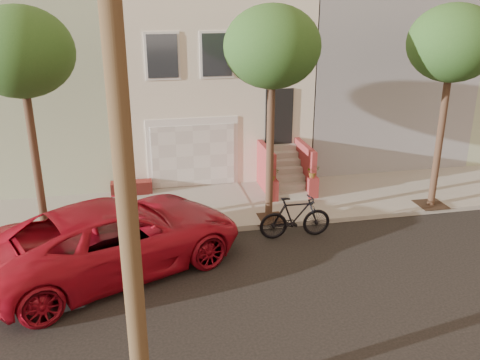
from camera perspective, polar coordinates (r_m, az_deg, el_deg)
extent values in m
plane|color=black|center=(12.33, 3.33, -12.72)|extent=(90.00, 90.00, 0.00)
cube|color=gray|center=(16.92, -1.33, -2.86)|extent=(40.00, 3.70, 0.15)
cube|color=beige|center=(21.58, -4.31, 11.99)|extent=(7.00, 8.00, 7.00)
cube|color=gray|center=(21.77, -22.66, 10.61)|extent=(6.50, 8.00, 7.00)
cube|color=gray|center=(23.45, 12.79, 12.21)|extent=(6.50, 8.00, 7.00)
cube|color=silver|center=(18.09, -5.26, 3.06)|extent=(3.20, 0.12, 2.50)
cube|color=silver|center=(18.06, -5.22, 2.71)|extent=(2.90, 0.06, 2.20)
cube|color=gray|center=(16.76, -4.36, -2.83)|extent=(3.20, 3.70, 0.02)
cube|color=maroon|center=(18.02, -11.99, -0.83)|extent=(1.40, 0.45, 0.44)
cube|color=black|center=(18.33, 4.38, 7.04)|extent=(1.00, 0.06, 2.00)
cube|color=#3F4751|center=(17.29, -8.64, 13.49)|extent=(1.00, 0.06, 1.40)
cube|color=silver|center=(17.31, -8.65, 13.50)|extent=(1.15, 0.05, 1.55)
cube|color=#3F4751|center=(17.48, -2.58, 13.76)|extent=(1.00, 0.06, 1.40)
cube|color=silver|center=(17.50, -2.59, 13.77)|extent=(1.15, 0.05, 1.55)
cube|color=#3F4751|center=(17.86, 3.30, 13.89)|extent=(1.00, 0.06, 1.40)
cube|color=silver|center=(17.88, 3.29, 13.89)|extent=(1.15, 0.05, 1.55)
cube|color=gray|center=(17.38, 5.80, -1.70)|extent=(1.20, 0.28, 0.20)
cube|color=gray|center=(17.56, 5.55, -0.76)|extent=(1.20, 0.28, 0.20)
cube|color=gray|center=(17.74, 5.31, 0.16)|extent=(1.20, 0.28, 0.20)
cube|color=gray|center=(17.92, 5.07, 1.06)|extent=(1.20, 0.28, 0.20)
cube|color=gray|center=(18.11, 4.84, 1.94)|extent=(1.20, 0.28, 0.20)
cube|color=gray|center=(18.31, 4.61, 2.80)|extent=(1.20, 0.28, 0.20)
cube|color=gray|center=(18.51, 4.39, 3.65)|extent=(1.20, 0.28, 0.20)
cube|color=maroon|center=(17.71, 2.91, 1.22)|extent=(0.18, 1.96, 1.60)
cube|color=maroon|center=(18.10, 7.20, 1.50)|extent=(0.18, 1.96, 1.60)
cube|color=maroon|center=(17.07, 3.62, -1.15)|extent=(0.35, 0.35, 0.70)
imported|color=#214C1B|center=(16.87, 3.66, 0.67)|extent=(0.40, 0.35, 0.45)
cube|color=maroon|center=(17.47, 8.06, -0.80)|extent=(0.35, 0.35, 0.70)
imported|color=#214C1B|center=(17.28, 8.15, 0.98)|extent=(0.41, 0.35, 0.45)
cube|color=#2D2116|center=(15.57, -20.73, -6.05)|extent=(0.90, 0.90, 0.02)
cylinder|color=#372719|center=(14.82, -21.72, 1.26)|extent=(0.22, 0.22, 4.20)
ellipsoid|color=#214C1B|center=(14.21, -23.32, 12.97)|extent=(2.70, 2.57, 2.29)
cube|color=#2D2116|center=(15.80, 3.21, -4.31)|extent=(0.90, 0.90, 0.02)
cylinder|color=#372719|center=(15.05, 3.36, 2.97)|extent=(0.22, 0.22, 4.20)
ellipsoid|color=#214C1B|center=(14.45, 3.62, 14.61)|extent=(2.70, 2.57, 2.29)
cube|color=#2D2116|center=(17.93, 20.48, -2.56)|extent=(0.90, 0.90, 0.02)
cylinder|color=#372719|center=(17.28, 21.32, 3.87)|extent=(0.22, 0.22, 4.20)
ellipsoid|color=#214C1B|center=(16.76, 22.66, 13.92)|extent=(2.70, 2.57, 2.29)
cylinder|color=#4E3A24|center=(6.99, -13.19, 5.70)|extent=(0.30, 0.30, 10.00)
imported|color=maroon|center=(13.31, -13.65, -6.20)|extent=(7.16, 5.37, 1.81)
imported|color=black|center=(14.80, 6.18, -4.13)|extent=(2.11, 0.63, 1.26)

